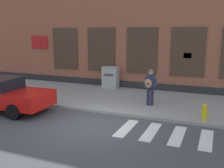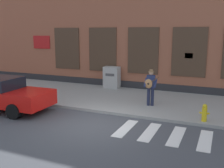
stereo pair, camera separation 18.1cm
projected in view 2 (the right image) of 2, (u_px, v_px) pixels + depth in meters
The scene contains 8 objects.
ground_plane at pixel (93, 125), 10.28m from camera, with size 160.00×160.00×0.00m, color #424449.
sidewalk at pixel (128, 99), 13.90m from camera, with size 28.00×5.14×0.13m.
building_backdrop at pixel (153, 18), 17.14m from camera, with size 28.00×4.06×9.02m.
crosswalk at pixel (191, 138), 8.99m from camera, with size 5.20×1.90×0.01m.
red_car at pixel (3, 94), 12.16m from camera, with size 4.64×2.06×1.53m.
busker at pixel (150, 85), 12.33m from camera, with size 0.73×0.57×1.73m.
utility_box at pixel (112, 77), 16.39m from camera, with size 0.97×0.61×1.33m.
fire_hydrant at pixel (204, 113), 10.27m from camera, with size 0.38×0.20×0.70m.
Camera 2 is at (4.56, -8.67, 3.60)m, focal length 42.00 mm.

